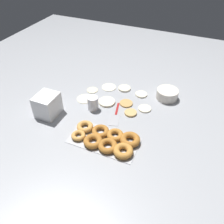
{
  "coord_description": "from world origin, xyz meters",
  "views": [
    {
      "loc": [
        0.51,
        -1.15,
        1.01
      ],
      "look_at": [
        0.04,
        -0.09,
        0.04
      ],
      "focal_mm": 38.0,
      "sensor_mm": 36.0,
      "label": 1
    }
  ],
  "objects_px": {
    "pancake_1": "(85,99)",
    "donut_tray": "(107,139)",
    "pancake_3": "(107,102)",
    "batter_bowl": "(167,94)",
    "pancake_2": "(141,94)",
    "pancake_5": "(145,109)",
    "container_stack": "(47,105)",
    "pancake_7": "(131,113)",
    "spatula": "(115,117)",
    "pancake_8": "(125,88)",
    "pancake_4": "(126,103)",
    "paper_cup": "(93,103)",
    "pancake_0": "(109,87)",
    "pancake_6": "(92,90)"
  },
  "relations": [
    {
      "from": "pancake_1",
      "to": "donut_tray",
      "type": "bearing_deg",
      "value": -44.62
    },
    {
      "from": "pancake_3",
      "to": "batter_bowl",
      "type": "distance_m",
      "value": 0.43
    },
    {
      "from": "pancake_2",
      "to": "donut_tray",
      "type": "xyz_separation_m",
      "value": [
        -0.04,
        -0.52,
        0.01
      ]
    },
    {
      "from": "pancake_5",
      "to": "container_stack",
      "type": "distance_m",
      "value": 0.64
    },
    {
      "from": "container_stack",
      "to": "pancake_7",
      "type": "bearing_deg",
      "value": 23.86
    },
    {
      "from": "pancake_5",
      "to": "spatula",
      "type": "relative_size",
      "value": 0.36
    },
    {
      "from": "pancake_1",
      "to": "pancake_7",
      "type": "xyz_separation_m",
      "value": [
        0.35,
        -0.02,
        0.0
      ]
    },
    {
      "from": "spatula",
      "to": "pancake_7",
      "type": "bearing_deg",
      "value": 121.15
    },
    {
      "from": "pancake_7",
      "to": "pancake_8",
      "type": "distance_m",
      "value": 0.29
    },
    {
      "from": "batter_bowl",
      "to": "container_stack",
      "type": "xyz_separation_m",
      "value": [
        -0.67,
        -0.48,
        0.04
      ]
    },
    {
      "from": "pancake_4",
      "to": "batter_bowl",
      "type": "relative_size",
      "value": 0.59
    },
    {
      "from": "pancake_5",
      "to": "batter_bowl",
      "type": "height_order",
      "value": "batter_bowl"
    },
    {
      "from": "donut_tray",
      "to": "container_stack",
      "type": "bearing_deg",
      "value": 170.66
    },
    {
      "from": "pancake_7",
      "to": "batter_bowl",
      "type": "height_order",
      "value": "batter_bowl"
    },
    {
      "from": "pancake_7",
      "to": "paper_cup",
      "type": "height_order",
      "value": "paper_cup"
    },
    {
      "from": "pancake_2",
      "to": "spatula",
      "type": "relative_size",
      "value": 0.36
    },
    {
      "from": "spatula",
      "to": "pancake_0",
      "type": "bearing_deg",
      "value": -163.38
    },
    {
      "from": "paper_cup",
      "to": "pancake_2",
      "type": "bearing_deg",
      "value": 48.78
    },
    {
      "from": "batter_bowl",
      "to": "paper_cup",
      "type": "relative_size",
      "value": 1.61
    },
    {
      "from": "pancake_4",
      "to": "pancake_7",
      "type": "height_order",
      "value": "pancake_7"
    },
    {
      "from": "pancake_8",
      "to": "container_stack",
      "type": "xyz_separation_m",
      "value": [
        -0.35,
        -0.47,
        0.07
      ]
    },
    {
      "from": "donut_tray",
      "to": "paper_cup",
      "type": "distance_m",
      "value": 0.32
    },
    {
      "from": "pancake_1",
      "to": "container_stack",
      "type": "height_order",
      "value": "container_stack"
    },
    {
      "from": "pancake_6",
      "to": "pancake_4",
      "type": "bearing_deg",
      "value": -10.43
    },
    {
      "from": "pancake_4",
      "to": "paper_cup",
      "type": "bearing_deg",
      "value": -143.2
    },
    {
      "from": "pancake_3",
      "to": "pancake_6",
      "type": "distance_m",
      "value": 0.19
    },
    {
      "from": "pancake_5",
      "to": "donut_tray",
      "type": "xyz_separation_m",
      "value": [
        -0.11,
        -0.37,
        0.01
      ]
    },
    {
      "from": "pancake_4",
      "to": "pancake_6",
      "type": "distance_m",
      "value": 0.3
    },
    {
      "from": "pancake_7",
      "to": "spatula",
      "type": "distance_m",
      "value": 0.11
    },
    {
      "from": "pancake_6",
      "to": "donut_tray",
      "type": "bearing_deg",
      "value": -53.67
    },
    {
      "from": "pancake_7",
      "to": "batter_bowl",
      "type": "relative_size",
      "value": 0.53
    },
    {
      "from": "pancake_3",
      "to": "pancake_7",
      "type": "distance_m",
      "value": 0.2
    },
    {
      "from": "pancake_8",
      "to": "paper_cup",
      "type": "bearing_deg",
      "value": -109.61
    },
    {
      "from": "pancake_2",
      "to": "spatula",
      "type": "distance_m",
      "value": 0.32
    },
    {
      "from": "pancake_2",
      "to": "pancake_3",
      "type": "bearing_deg",
      "value": -136.26
    },
    {
      "from": "pancake_2",
      "to": "pancake_7",
      "type": "bearing_deg",
      "value": -89.52
    },
    {
      "from": "pancake_4",
      "to": "spatula",
      "type": "relative_size",
      "value": 0.37
    },
    {
      "from": "pancake_2",
      "to": "pancake_4",
      "type": "distance_m",
      "value": 0.16
    },
    {
      "from": "pancake_0",
      "to": "pancake_5",
      "type": "relative_size",
      "value": 1.24
    },
    {
      "from": "pancake_5",
      "to": "paper_cup",
      "type": "relative_size",
      "value": 0.92
    },
    {
      "from": "pancake_0",
      "to": "paper_cup",
      "type": "xyz_separation_m",
      "value": [
        0.01,
        -0.28,
        0.04
      ]
    },
    {
      "from": "pancake_3",
      "to": "spatula",
      "type": "height_order",
      "value": "pancake_3"
    },
    {
      "from": "pancake_5",
      "to": "pancake_7",
      "type": "distance_m",
      "value": 0.11
    },
    {
      "from": "pancake_2",
      "to": "container_stack",
      "type": "bearing_deg",
      "value": -137.58
    },
    {
      "from": "pancake_2",
      "to": "pancake_5",
      "type": "distance_m",
      "value": 0.16
    },
    {
      "from": "batter_bowl",
      "to": "pancake_6",
      "type": "bearing_deg",
      "value": -166.57
    },
    {
      "from": "pancake_1",
      "to": "pancake_5",
      "type": "xyz_separation_m",
      "value": [
        0.43,
        0.06,
        0.0
      ]
    },
    {
      "from": "pancake_1",
      "to": "pancake_8",
      "type": "xyz_separation_m",
      "value": [
        0.21,
        0.23,
        0.0
      ]
    },
    {
      "from": "pancake_3",
      "to": "pancake_6",
      "type": "relative_size",
      "value": 1.4
    },
    {
      "from": "pancake_1",
      "to": "batter_bowl",
      "type": "bearing_deg",
      "value": 24.69
    }
  ]
}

